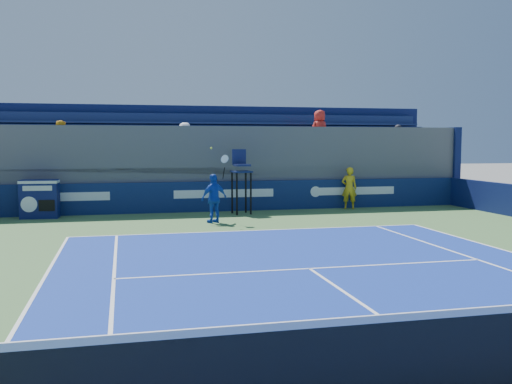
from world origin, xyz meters
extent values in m
imported|color=gold|center=(5.12, 16.63, 0.87)|extent=(0.73, 0.59, 1.72)
cube|color=white|center=(0.00, 11.88, 0.02)|extent=(10.97, 0.07, 0.00)
cube|color=white|center=(0.00, 6.40, 0.02)|extent=(8.23, 0.07, 0.00)
cube|color=black|center=(0.00, 0.00, 0.50)|extent=(11.57, 0.02, 0.92)
cube|color=white|center=(0.00, 0.00, 0.98)|extent=(11.57, 0.03, 0.08)
cube|color=#0D1D4C|center=(0.00, 17.10, 0.60)|extent=(20.40, 0.20, 1.20)
cube|color=white|center=(-6.00, 17.00, 0.72)|extent=(3.20, 0.01, 0.32)
cube|color=white|center=(0.00, 17.00, 0.72)|extent=(4.00, 0.01, 0.32)
cube|color=white|center=(5.50, 17.00, 0.72)|extent=(3.60, 0.01, 0.32)
cylinder|color=white|center=(3.80, 16.99, 0.72)|extent=(0.44, 0.01, 0.44)
cube|color=#0F174F|center=(-6.84, 16.54, 0.70)|extent=(1.34, 0.78, 1.40)
cube|color=silver|center=(-6.84, 16.54, 1.33)|extent=(1.36, 0.80, 0.10)
cylinder|color=white|center=(-7.17, 16.20, 0.55)|extent=(0.56, 0.06, 0.56)
cube|color=black|center=(-6.57, 16.16, 0.50)|extent=(0.55, 0.05, 0.40)
cube|color=silver|center=(-6.87, 16.18, 1.12)|extent=(1.00, 0.07, 0.18)
cylinder|color=black|center=(0.25, 15.74, 0.80)|extent=(0.08, 0.08, 1.60)
cylinder|color=black|center=(0.81, 15.82, 0.80)|extent=(0.08, 0.08, 1.60)
cylinder|color=black|center=(0.18, 16.30, 0.80)|extent=(0.08, 0.08, 1.60)
cylinder|color=black|center=(0.73, 16.37, 0.80)|extent=(0.08, 0.08, 1.60)
cube|color=#0E1A48|center=(0.49, 16.06, 1.63)|extent=(0.79, 0.79, 0.06)
cube|color=#141B4B|center=(0.51, 15.96, 1.88)|extent=(0.61, 0.52, 0.08)
cube|color=#141A4B|center=(0.46, 16.31, 2.18)|extent=(0.55, 0.14, 0.60)
imported|color=#1643B4|center=(-0.90, 13.88, 0.85)|extent=(1.06, 0.77, 1.67)
cylinder|color=black|center=(-0.56, 13.95, 1.70)|extent=(0.08, 0.16, 0.39)
torus|color=silver|center=(-0.53, 13.88, 2.18)|extent=(0.31, 0.20, 0.29)
cylinder|color=white|center=(-0.53, 13.88, 2.18)|extent=(0.26, 0.16, 0.24)
sphere|color=#E7F536|center=(-1.01, 13.74, 2.55)|extent=(0.07, 0.07, 0.07)
cube|color=#504F54|center=(0.00, 19.00, 1.69)|extent=(20.40, 3.60, 3.38)
cube|color=#504F54|center=(0.00, 17.65, 1.48)|extent=(20.40, 0.90, 0.55)
cube|color=navy|center=(0.00, 17.55, 1.95)|extent=(20.00, 0.45, 0.08)
cube|color=navy|center=(0.00, 17.80, 2.15)|extent=(20.00, 0.06, 0.45)
cube|color=#504F54|center=(0.00, 18.55, 2.02)|extent=(20.40, 0.90, 0.55)
cube|color=navy|center=(0.00, 18.45, 2.50)|extent=(20.00, 0.45, 0.08)
cube|color=navy|center=(0.00, 18.70, 2.70)|extent=(20.00, 0.06, 0.45)
cube|color=#504F54|center=(0.00, 19.45, 2.58)|extent=(20.40, 0.90, 0.55)
cube|color=navy|center=(0.00, 19.35, 3.05)|extent=(20.00, 0.45, 0.08)
cube|color=navy|center=(0.00, 19.60, 3.25)|extent=(20.00, 0.06, 0.45)
cube|color=#504F54|center=(0.00, 20.35, 3.13)|extent=(20.40, 0.90, 0.55)
cube|color=navy|center=(0.00, 20.25, 3.60)|extent=(20.00, 0.45, 0.08)
cube|color=navy|center=(0.00, 20.50, 3.80)|extent=(20.00, 0.06, 0.45)
cube|color=#0C1647|center=(0.00, 20.95, 2.20)|extent=(20.80, 0.30, 4.40)
cube|color=#0C1647|center=(10.35, 19.00, 1.70)|extent=(0.30, 3.90, 3.40)
imported|color=gold|center=(-6.20, 17.60, 2.67)|extent=(1.01, 0.87, 1.79)
imported|color=silver|center=(-1.48, 17.60, 2.65)|extent=(1.26, 0.93, 1.75)
imported|color=red|center=(4.48, 18.50, 3.23)|extent=(1.02, 0.81, 1.82)
imported|color=black|center=(7.72, 17.60, 2.64)|extent=(0.71, 0.55, 1.74)
camera|label=1|loc=(-3.89, -5.15, 2.75)|focal=40.00mm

